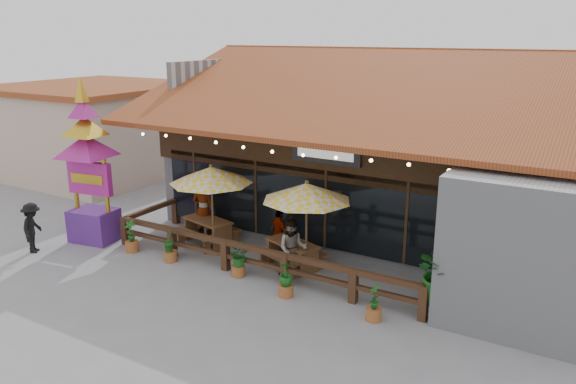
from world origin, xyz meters
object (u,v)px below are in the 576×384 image
Objects in this scene: umbrella_left at (211,175)px; picnic_table_right at (293,250)px; pedestrian at (32,228)px; tropical_plant at (445,275)px; umbrella_right at (307,192)px; thai_sign_tower at (87,150)px; picnic_table_left at (208,227)px.

umbrella_left is 1.52× the size of picnic_table_right.
tropical_plant is at bearing -112.66° from pedestrian.
umbrella_left reaches higher than umbrella_right.
umbrella_left is 7.60m from tropical_plant.
thai_sign_tower is 2.92× the size of tropical_plant.
thai_sign_tower is (-3.35, -1.69, 2.47)m from picnic_table_left.
thai_sign_tower reaches higher than picnic_table_left.
umbrella_right is 1.38× the size of picnic_table_right.
tropical_plant is at bearing -10.41° from umbrella_right.
pedestrian is at bearing -159.29° from umbrella_right.
picnic_table_right is 7.27m from thai_sign_tower.
picnic_table_right is (2.86, 0.03, -1.88)m from umbrella_left.
picnic_table_right is 1.25× the size of pedestrian.
tropical_plant reaches higher than picnic_table_left.
thai_sign_tower is (-3.82, -1.38, 0.62)m from umbrella_left.
umbrella_right is at bearing -5.78° from picnic_table_right.
picnic_table_left is 8.02m from tropical_plant.
pedestrian is (-4.65, -3.04, -1.61)m from umbrella_left.
pedestrian is at bearing -116.59° from thai_sign_tower.
picnic_table_left is 1.01× the size of tropical_plant.
picnic_table_right is at bearing 0.56° from umbrella_left.
umbrella_left is 1.89× the size of pedestrian.
picnic_table_left is 0.35× the size of thai_sign_tower.
tropical_plant reaches higher than pedestrian.
umbrella_right is 0.47× the size of thai_sign_tower.
picnic_table_right is (-0.47, 0.05, -1.83)m from umbrella_right.
picnic_table_left is at bearing 172.21° from tropical_plant.
umbrella_left is 0.52× the size of thai_sign_tower.
umbrella_left is at bearing -90.07° from pedestrian.
umbrella_left is 4.11m from thai_sign_tower.
umbrella_right is 1.37× the size of picnic_table_left.
umbrella_left is 1.51× the size of picnic_table_left.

